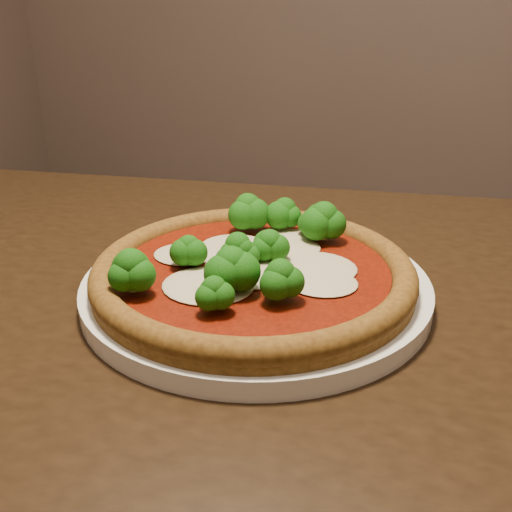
% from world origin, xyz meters
% --- Properties ---
extents(dining_table, '(1.17, 0.84, 0.75)m').
position_xyz_m(dining_table, '(-0.05, -0.20, 0.64)').
color(dining_table, black).
rests_on(dining_table, floor).
extents(plate, '(0.33, 0.33, 0.02)m').
position_xyz_m(plate, '(-0.02, -0.19, 0.76)').
color(plate, white).
rests_on(plate, dining_table).
extents(pizza, '(0.30, 0.30, 0.06)m').
position_xyz_m(pizza, '(-0.02, -0.20, 0.78)').
color(pizza, brown).
rests_on(pizza, plate).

